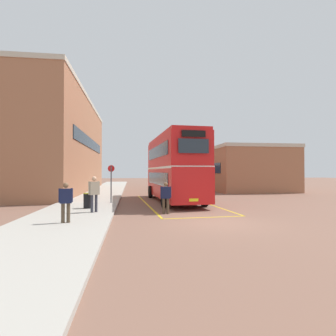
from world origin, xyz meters
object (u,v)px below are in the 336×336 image
at_px(pedestrian_waiting_far, 66,200).
at_px(bus_stop_sign, 111,180).
at_px(pedestrian_boarding, 166,196).
at_px(double_decker_bus, 174,167).
at_px(single_deck_bus, 182,176).
at_px(pedestrian_waiting_near, 94,191).
at_px(litter_bin, 88,201).

height_order(pedestrian_waiting_far, bus_stop_sign, bus_stop_sign).
bearing_deg(pedestrian_boarding, double_decker_bus, 77.13).
xyz_separation_m(single_deck_bus, bus_stop_sign, (-8.22, -18.67, -0.00)).
xyz_separation_m(single_deck_bus, pedestrian_waiting_near, (-8.76, -22.85, -0.44)).
bearing_deg(litter_bin, double_decker_bus, 35.79).
height_order(pedestrian_waiting_near, bus_stop_sign, bus_stop_sign).
height_order(single_deck_bus, bus_stop_sign, single_deck_bus).
xyz_separation_m(double_decker_bus, single_deck_bus, (3.83, 17.30, -0.87)).
bearing_deg(pedestrian_waiting_far, single_deck_bus, 69.63).
bearing_deg(litter_bin, bus_stop_sign, 66.97).
xyz_separation_m(litter_bin, bus_stop_sign, (1.10, 2.58, 1.07)).
bearing_deg(bus_stop_sign, litter_bin, -113.03).
distance_m(single_deck_bus, litter_bin, 23.23).
bearing_deg(single_deck_bus, pedestrian_waiting_far, -110.37).
height_order(single_deck_bus, pedestrian_waiting_far, single_deck_bus).
relative_size(double_decker_bus, bus_stop_sign, 4.14).
bearing_deg(double_decker_bus, pedestrian_waiting_near, -131.59).
distance_m(litter_bin, bus_stop_sign, 3.00).
distance_m(pedestrian_waiting_near, pedestrian_waiting_far, 2.85).
bearing_deg(bus_stop_sign, double_decker_bus, 17.37).
height_order(pedestrian_boarding, litter_bin, pedestrian_boarding).
bearing_deg(pedestrian_waiting_near, litter_bin, 109.08).
height_order(double_decker_bus, single_deck_bus, double_decker_bus).
relative_size(pedestrian_waiting_far, litter_bin, 1.89).
bearing_deg(litter_bin, pedestrian_waiting_near, -70.92).
bearing_deg(pedestrian_boarding, pedestrian_waiting_far, -149.29).
relative_size(double_decker_bus, single_deck_bus, 1.12).
bearing_deg(bus_stop_sign, pedestrian_waiting_far, -100.53).
height_order(litter_bin, bus_stop_sign, bus_stop_sign).
bearing_deg(pedestrian_boarding, pedestrian_waiting_near, 177.60).
distance_m(pedestrian_boarding, pedestrian_waiting_near, 3.64).
xyz_separation_m(pedestrian_boarding, pedestrian_waiting_near, (-3.63, 0.15, 0.25)).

